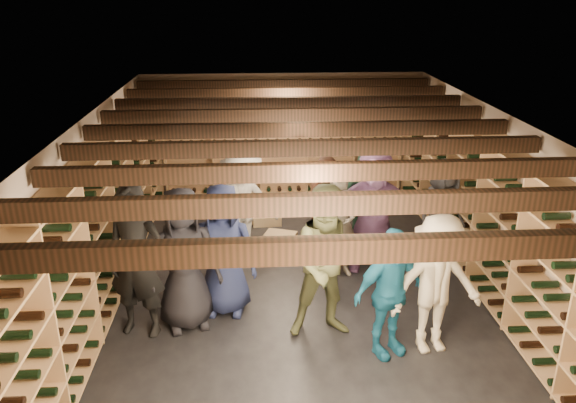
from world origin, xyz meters
The scene contains 22 objects.
ground centered at (0.00, 0.00, 0.00)m, with size 8.00×8.00×0.00m, color black.
walls centered at (0.00, 0.00, 1.20)m, with size 5.52×8.02×2.40m.
ceiling centered at (0.00, 0.00, 2.40)m, with size 5.50×8.00×0.01m, color beige.
ceiling_joists centered at (0.00, 0.00, 2.26)m, with size 5.40×7.12×0.18m.
wine_rack_left centered at (-2.57, 0.00, 1.08)m, with size 0.32×7.50×2.15m.
wine_rack_right centered at (2.57, 0.00, 1.08)m, with size 0.32×7.50×2.15m.
wine_rack_back centered at (0.00, 3.83, 1.07)m, with size 4.70×0.30×2.15m.
crate_stack_left centered at (-0.79, 2.38, 0.26)m, with size 0.54×0.39×0.51m.
crate_stack_right centered at (-0.39, 2.25, 0.17)m, with size 0.51×0.35×0.34m.
crate_loose centered at (-0.18, 1.42, 0.09)m, with size 0.50×0.33×0.17m, color #A87F59.
person_0 centered at (-1.46, -0.89, 0.90)m, with size 0.88×0.57×1.81m, color black.
person_1 centered at (-1.99, -1.01, 0.96)m, with size 0.70×0.46×1.91m, color black.
person_2 centered at (0.26, -1.17, 0.95)m, with size 0.92×0.72×1.90m, color brown.
person_3 centered at (1.43, -1.57, 0.84)m, with size 1.09×0.62×1.68m, color beige.
person_4 centered at (0.88, -1.60, 0.78)m, with size 0.91×0.38×1.56m, color #186287.
person_6 centered at (-1.00, -0.59, 0.87)m, with size 0.85×0.55×1.74m, color #192043.
person_7 centered at (0.61, 0.28, 0.81)m, with size 0.59×0.39×1.61m, color gray.
person_8 centered at (0.56, 1.22, 0.76)m, with size 0.74×0.58×1.52m, color #44261A.
person_9 centered at (-0.79, 0.91, 0.89)m, with size 1.15×0.66×1.77m, color #A8A599.
person_10 centered at (1.07, 1.02, 0.85)m, with size 0.99×0.41×1.69m, color #224333.
person_11 centered at (1.13, 0.48, 0.94)m, with size 1.74×0.56×1.88m, color #885A90.
person_12 centered at (2.18, 0.62, 0.82)m, with size 0.80×0.52×1.65m, color #37383C.
Camera 1 is at (-0.58, -6.98, 3.97)m, focal length 35.00 mm.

